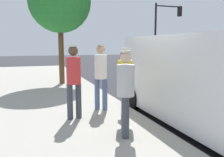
% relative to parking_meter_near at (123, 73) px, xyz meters
% --- Properties ---
extents(ground_plane, '(80.00, 80.00, 0.00)m').
position_rel_parking_meter_near_xyz_m(ground_plane, '(-1.35, 0.91, -1.18)').
color(ground_plane, '#2D2D33').
extents(sidewalk_slab, '(5.00, 32.00, 0.15)m').
position_rel_parking_meter_near_xyz_m(sidewalk_slab, '(2.15, 0.91, -1.11)').
color(sidewalk_slab, '#9E998E').
rests_on(sidewalk_slab, ground).
extents(parking_meter_near, '(0.14, 0.18, 1.52)m').
position_rel_parking_meter_near_xyz_m(parking_meter_near, '(0.00, 0.00, 0.00)').
color(parking_meter_near, gray).
rests_on(parking_meter_near, sidewalk_slab).
extents(pedestrian_in_gray, '(0.34, 0.35, 1.67)m').
position_rel_parking_meter_near_xyz_m(pedestrian_in_gray, '(0.61, 1.69, -0.07)').
color(pedestrian_in_gray, '#383D47').
rests_on(pedestrian_in_gray, sidewalk_slab).
extents(pedestrian_in_red, '(0.36, 0.34, 1.77)m').
position_rel_parking_meter_near_xyz_m(pedestrian_in_red, '(1.35, 0.25, -0.01)').
color(pedestrian_in_red, '#383D47').
rests_on(pedestrian_in_red, sidewalk_slab).
extents(pedestrian_in_white, '(0.34, 0.34, 1.79)m').
position_rel_parking_meter_near_xyz_m(pedestrian_in_white, '(0.51, -0.32, 0.01)').
color(pedestrian_in_white, '#4C608C').
rests_on(pedestrian_in_white, sidewalk_slab).
extents(pedestrian_in_yellow, '(0.34, 0.35, 1.70)m').
position_rel_parking_meter_near_xyz_m(pedestrian_in_yellow, '(0.28, 0.87, -0.05)').
color(pedestrian_in_yellow, beige).
rests_on(pedestrian_in_yellow, sidewalk_slab).
extents(parked_van, '(2.13, 5.20, 2.15)m').
position_rel_parking_meter_near_xyz_m(parked_van, '(-1.50, 1.54, -0.03)').
color(parked_van, white).
rests_on(parked_van, ground).
extents(traffic_light_corner, '(2.48, 0.42, 5.20)m').
position_rel_parking_meter_near_xyz_m(traffic_light_corner, '(-8.11, -11.27, 2.34)').
color(traffic_light_corner, black).
rests_on(traffic_light_corner, ground).
extents(street_tree, '(2.77, 2.77, 5.07)m').
position_rel_parking_meter_near_xyz_m(street_tree, '(0.95, -5.23, 2.64)').
color(street_tree, brown).
rests_on(street_tree, sidewalk_slab).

